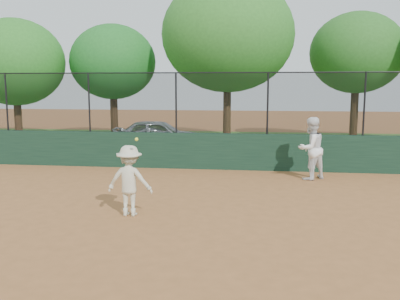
# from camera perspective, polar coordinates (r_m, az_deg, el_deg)

# --- Properties ---
(ground) EXTENTS (80.00, 80.00, 0.00)m
(ground) POSITION_cam_1_polar(r_m,az_deg,el_deg) (9.27, -6.78, -9.25)
(ground) COLOR #9E6033
(ground) RESTS_ON ground
(back_wall) EXTENTS (26.00, 0.20, 1.20)m
(back_wall) POSITION_cam_1_polar(r_m,az_deg,el_deg) (14.88, -1.14, -0.11)
(back_wall) COLOR #183624
(back_wall) RESTS_ON ground
(grass_strip) EXTENTS (36.00, 12.00, 0.01)m
(grass_strip) POSITION_cam_1_polar(r_m,az_deg,el_deg) (20.86, 1.34, 0.68)
(grass_strip) COLOR #2E581B
(grass_strip) RESTS_ON ground
(parked_car) EXTENTS (3.99, 1.87, 1.32)m
(parked_car) POSITION_cam_1_polar(r_m,az_deg,el_deg) (19.26, -5.37, 1.97)
(parked_car) COLOR #A3A7AC
(parked_car) RESTS_ON ground
(player_second) EXTENTS (1.14, 1.10, 1.85)m
(player_second) POSITION_cam_1_polar(r_m,az_deg,el_deg) (13.56, 14.00, 0.20)
(player_second) COLOR white
(player_second) RESTS_ON ground
(player_main) EXTENTS (1.00, 0.70, 1.74)m
(player_main) POSITION_cam_1_polar(r_m,az_deg,el_deg) (9.66, -9.00, -3.90)
(player_main) COLOR beige
(player_main) RESTS_ON ground
(fence_assembly) EXTENTS (26.00, 0.06, 2.00)m
(fence_assembly) POSITION_cam_1_polar(r_m,az_deg,el_deg) (14.74, -1.27, 6.19)
(fence_assembly) COLOR black
(fence_assembly) RESTS_ON back_wall
(tree_0) EXTENTS (4.76, 4.33, 5.90)m
(tree_0) POSITION_cam_1_polar(r_m,az_deg,el_deg) (23.32, -22.61, 10.31)
(tree_0) COLOR #4E2F1C
(tree_0) RESTS_ON ground
(tree_1) EXTENTS (4.17, 3.79, 5.68)m
(tree_1) POSITION_cam_1_polar(r_m,az_deg,el_deg) (22.35, -11.11, 10.97)
(tree_1) COLOR #412916
(tree_1) RESTS_ON ground
(tree_2) EXTENTS (5.90, 5.36, 7.53)m
(tree_2) POSITION_cam_1_polar(r_m,az_deg,el_deg) (20.41, 3.57, 14.50)
(tree_2) COLOR #483019
(tree_2) RESTS_ON ground
(tree_3) EXTENTS (4.34, 3.95, 6.13)m
(tree_3) POSITION_cam_1_polar(r_m,az_deg,el_deg) (22.34, 19.46, 11.62)
(tree_3) COLOR #3D2714
(tree_3) RESTS_ON ground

